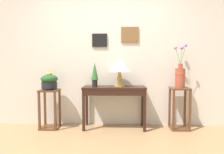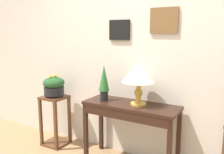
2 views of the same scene
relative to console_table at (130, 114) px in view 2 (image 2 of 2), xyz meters
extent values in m
cube|color=beige|center=(-0.13, 0.32, 0.76)|extent=(9.00, 0.10, 2.80)
cube|color=black|center=(-0.28, 0.25, 0.95)|extent=(0.28, 0.02, 0.24)
cube|color=#657A50|center=(-0.28, 0.25, 0.95)|extent=(0.22, 0.01, 0.19)
cube|color=brown|center=(0.28, 0.25, 1.05)|extent=(0.32, 0.02, 0.28)
cube|color=#4D5272|center=(0.28, 0.25, 1.05)|extent=(0.26, 0.01, 0.23)
cube|color=black|center=(0.00, 0.02, 0.10)|extent=(1.11, 0.41, 0.03)
cube|color=black|center=(0.00, -0.16, 0.03)|extent=(1.04, 0.03, 0.10)
cube|color=black|center=(-0.52, -0.15, -0.28)|extent=(0.05, 0.04, 0.72)
cube|color=black|center=(0.52, -0.15, -0.28)|extent=(0.04, 0.04, 0.72)
cube|color=black|center=(-0.52, 0.20, -0.28)|extent=(0.05, 0.04, 0.72)
cube|color=black|center=(0.52, 0.20, -0.28)|extent=(0.04, 0.04, 0.72)
cylinder|color=gold|center=(0.09, 0.02, 0.13)|extent=(0.18, 0.18, 0.02)
cylinder|color=gold|center=(0.09, 0.02, 0.20)|extent=(0.06, 0.06, 0.12)
sphere|color=gold|center=(0.09, 0.02, 0.26)|extent=(0.10, 0.10, 0.10)
cylinder|color=gold|center=(0.09, 0.02, 0.32)|extent=(0.05, 0.05, 0.12)
cone|color=white|center=(0.09, 0.02, 0.49)|extent=(0.38, 0.38, 0.23)
cylinder|color=black|center=(-0.34, -0.01, 0.18)|extent=(0.10, 0.10, 0.12)
cone|color=#2D662D|center=(-0.34, -0.01, 0.39)|extent=(0.13, 0.13, 0.31)
cube|color=#56331E|center=(-1.15, -0.01, 0.04)|extent=(0.32, 0.32, 0.03)
cube|color=#56331E|center=(-1.15, -0.01, -0.63)|extent=(0.32, 0.32, 0.03)
cube|color=#56331E|center=(-1.29, -0.14, -0.29)|extent=(0.04, 0.04, 0.64)
cube|color=#56331E|center=(-1.02, -0.14, -0.29)|extent=(0.03, 0.04, 0.64)
cube|color=#56331E|center=(-1.29, 0.13, -0.29)|extent=(0.04, 0.04, 0.64)
cube|color=#56331E|center=(-1.02, 0.13, -0.29)|extent=(0.03, 0.04, 0.64)
cylinder|color=black|center=(-1.15, -0.01, 0.07)|extent=(0.12, 0.12, 0.02)
cylinder|color=black|center=(-1.15, -0.01, 0.14)|extent=(0.28, 0.28, 0.12)
ellipsoid|color=#235128|center=(-1.15, -0.01, 0.25)|extent=(0.29, 0.29, 0.16)
cylinder|color=#235128|center=(-1.14, 0.00, 0.27)|extent=(0.03, 0.01, 0.15)
sphere|color=gold|center=(-1.13, 0.00, 0.35)|extent=(0.04, 0.04, 0.04)
cylinder|color=#235128|center=(-1.16, -0.03, 0.27)|extent=(0.03, 0.05, 0.14)
sphere|color=gold|center=(-1.17, -0.05, 0.34)|extent=(0.05, 0.05, 0.05)
cylinder|color=#235128|center=(-1.16, 0.01, 0.26)|extent=(0.02, 0.04, 0.14)
sphere|color=gold|center=(-1.16, 0.03, 0.33)|extent=(0.05, 0.05, 0.05)
cylinder|color=#235128|center=(-1.14, 0.00, 0.27)|extent=(0.04, 0.03, 0.15)
sphere|color=gold|center=(-1.12, 0.01, 0.34)|extent=(0.04, 0.04, 0.04)
cylinder|color=#235128|center=(-1.16, -0.03, 0.27)|extent=(0.02, 0.07, 0.14)
sphere|color=gold|center=(-1.16, -0.06, 0.34)|extent=(0.04, 0.04, 0.04)
camera|label=1|loc=(0.09, -3.63, 0.53)|focal=33.31mm
camera|label=2|loc=(1.18, -2.42, 0.91)|focal=39.10mm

